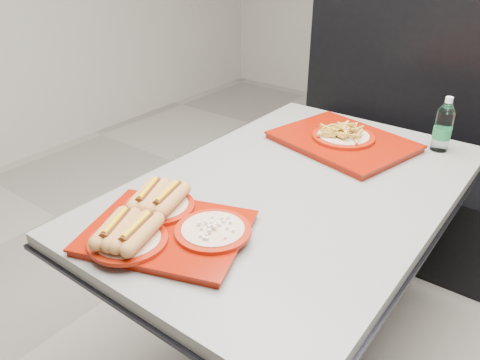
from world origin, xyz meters
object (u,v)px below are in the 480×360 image
Objects in this scene: diner_table at (293,226)px; tray_far at (343,138)px; water_bottle at (443,128)px; booth_bench at (400,163)px; tray_near at (162,224)px.

diner_table is 0.43m from tray_far.
tray_far is 2.72× the size of water_bottle.
diner_table is 1.05× the size of booth_bench.
tray_far is (-0.02, -0.71, 0.38)m from booth_bench.
tray_far is at bearing 93.29° from diner_table.
tray_far is 0.37m from water_bottle.
booth_bench is at bearing 88.21° from tray_far.
water_bottle reaches higher than tray_near.
booth_bench is at bearing 118.92° from water_bottle.
diner_table is 6.79× the size of water_bottle.
water_bottle reaches higher than diner_table.
booth_bench is (0.00, 1.09, -0.18)m from diner_table.
tray_near is 2.45× the size of water_bottle.
booth_bench reaches higher than water_bottle.
water_bottle is (0.31, 0.18, 0.06)m from tray_far.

